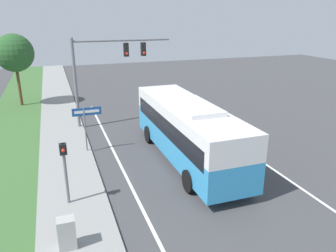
# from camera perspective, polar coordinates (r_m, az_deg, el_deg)

# --- Properties ---
(ground_plane) EXTENTS (80.00, 80.00, 0.00)m
(ground_plane) POSITION_cam_1_polar(r_m,az_deg,el_deg) (15.91, 6.88, -9.16)
(ground_plane) COLOR #424244
(sidewalk) EXTENTS (2.80, 80.00, 0.12)m
(sidewalk) POSITION_cam_1_polar(r_m,az_deg,el_deg) (14.52, -16.22, -12.51)
(sidewalk) COLOR gray
(sidewalk) RESTS_ON ground_plane
(lane_divider_near) EXTENTS (0.14, 30.00, 0.01)m
(lane_divider_near) POSITION_cam_1_polar(r_m,az_deg,el_deg) (14.82, -5.97, -11.35)
(lane_divider_near) COLOR silver
(lane_divider_near) RESTS_ON ground_plane
(lane_divider_far) EXTENTS (0.14, 30.00, 0.01)m
(lane_divider_far) POSITION_cam_1_polar(r_m,az_deg,el_deg) (17.68, 17.49, -6.95)
(lane_divider_far) COLOR silver
(lane_divider_far) RESTS_ON ground_plane
(bus) EXTENTS (2.71, 10.12, 3.29)m
(bus) POSITION_cam_1_polar(r_m,az_deg,el_deg) (17.12, 3.40, -0.32)
(bus) COLOR #3393D1
(bus) RESTS_ON ground_plane
(signal_gantry) EXTENTS (6.65, 0.41, 6.05)m
(signal_gantry) POSITION_cam_1_polar(r_m,az_deg,el_deg) (22.68, -10.77, 10.74)
(signal_gantry) COLOR slate
(signal_gantry) RESTS_ON ground_plane
(pedestrian_signal) EXTENTS (0.28, 0.34, 2.71)m
(pedestrian_signal) POSITION_cam_1_polar(r_m,az_deg,el_deg) (13.59, -17.56, -6.27)
(pedestrian_signal) COLOR slate
(pedestrian_signal) RESTS_ON ground_plane
(street_sign) EXTENTS (1.58, 0.08, 2.66)m
(street_sign) POSITION_cam_1_polar(r_m,az_deg,el_deg) (18.62, -14.06, 1.10)
(street_sign) COLOR slate
(street_sign) RESTS_ON ground_plane
(utility_cabinet) EXTENTS (0.57, 0.46, 1.09)m
(utility_cabinet) POSITION_cam_1_polar(r_m,az_deg,el_deg) (11.73, -17.21, -17.40)
(utility_cabinet) COLOR #A8A8A3
(utility_cabinet) RESTS_ON sidewalk
(roadside_tree) EXTENTS (3.07, 3.07, 5.91)m
(roadside_tree) POSITION_cam_1_polar(r_m,az_deg,el_deg) (29.93, -25.19, 11.41)
(roadside_tree) COLOR brown
(roadside_tree) RESTS_ON grass_verge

